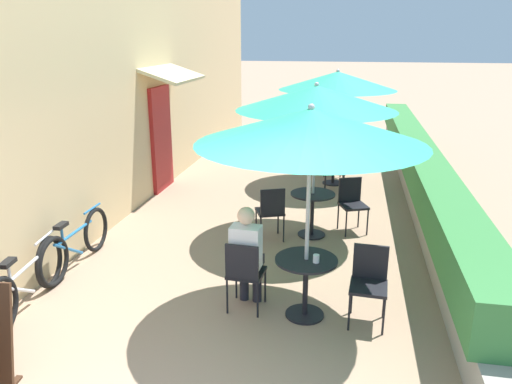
{
  "coord_description": "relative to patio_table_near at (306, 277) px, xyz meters",
  "views": [
    {
      "loc": [
        1.38,
        -3.1,
        3.06
      ],
      "look_at": [
        0.15,
        3.34,
        1.0
      ],
      "focal_mm": 35.0,
      "sensor_mm": 36.0,
      "label": 1
    }
  ],
  "objects": [
    {
      "name": "cafe_facade_wall",
      "position": [
        -3.52,
        4.99,
        1.6
      ],
      "size": [
        0.98,
        14.14,
        4.2
      ],
      "color": "#D6B784",
      "rests_on": "ground_plane"
    },
    {
      "name": "planter_hedge",
      "position": [
        1.77,
        5.03,
        0.05
      ],
      "size": [
        0.6,
        13.14,
        1.01
      ],
      "color": "gray",
      "rests_on": "ground_plane"
    },
    {
      "name": "patio_table_near",
      "position": [
        0.0,
        0.0,
        0.0
      ],
      "size": [
        0.7,
        0.7,
        0.71
      ],
      "color": "black",
      "rests_on": "ground_plane"
    },
    {
      "name": "patio_umbrella_near",
      "position": [
        0.0,
        0.0,
        1.69
      ],
      "size": [
        2.4,
        2.4,
        2.41
      ],
      "color": "#B7B7BC",
      "rests_on": "ground_plane"
    },
    {
      "name": "cafe_chair_near_left",
      "position": [
        -0.69,
        -0.03,
        0.03
      ],
      "size": [
        0.43,
        0.43,
        0.87
      ],
      "rotation": [
        0.0,
        0.0,
        6.22
      ],
      "color": "black",
      "rests_on": "ground_plane"
    },
    {
      "name": "seated_patron_near_left",
      "position": [
        -0.68,
        0.08,
        0.2
      ],
      "size": [
        0.35,
        0.42,
        1.25
      ],
      "rotation": [
        0.0,
        0.0,
        6.22
      ],
      "color": "#23232D",
      "rests_on": "ground_plane"
    },
    {
      "name": "cafe_chair_near_right",
      "position": [
        0.69,
        0.03,
        0.03
      ],
      "size": [
        0.43,
        0.43,
        0.87
      ],
      "rotation": [
        0.0,
        0.0,
        9.36
      ],
      "color": "black",
      "rests_on": "ground_plane"
    },
    {
      "name": "coffee_cup_near",
      "position": [
        0.11,
        -0.07,
        0.27
      ],
      "size": [
        0.07,
        0.07,
        0.09
      ],
      "color": "white",
      "rests_on": "patio_table_near"
    },
    {
      "name": "patio_table_mid",
      "position": [
        -0.12,
        2.42,
        0.0
      ],
      "size": [
        0.7,
        0.7,
        0.71
      ],
      "color": "black",
      "rests_on": "ground_plane"
    },
    {
      "name": "patio_umbrella_mid",
      "position": [
        -0.12,
        2.42,
        1.69
      ],
      "size": [
        2.4,
        2.4,
        2.41
      ],
      "color": "#B7B7BC",
      "rests_on": "ground_plane"
    },
    {
      "name": "cafe_chair_mid_left",
      "position": [
        -0.73,
        2.09,
        0.03
      ],
      "size": [
        0.52,
        0.52,
        0.87
      ],
      "rotation": [
        0.0,
        0.0,
        6.67
      ],
      "color": "black",
      "rests_on": "ground_plane"
    },
    {
      "name": "cafe_chair_mid_right",
      "position": [
        0.49,
        2.75,
        0.03
      ],
      "size": [
        0.52,
        0.52,
        0.87
      ],
      "rotation": [
        0.0,
        0.0,
        9.81
      ],
      "color": "black",
      "rests_on": "ground_plane"
    },
    {
      "name": "patio_table_far",
      "position": [
        0.09,
        5.43,
        0.0
      ],
      "size": [
        0.7,
        0.7,
        0.71
      ],
      "color": "black",
      "rests_on": "ground_plane"
    },
    {
      "name": "patio_umbrella_far",
      "position": [
        0.09,
        5.43,
        1.69
      ],
      "size": [
        2.4,
        2.4,
        2.41
      ],
      "color": "#B7B7BC",
      "rests_on": "ground_plane"
    },
    {
      "name": "cafe_chair_far_left",
      "position": [
        0.21,
        4.75,
        0.03
      ],
      "size": [
        0.43,
        0.43,
        0.87
      ],
      "rotation": [
        0.0,
        0.0,
        7.93
      ],
      "color": "black",
      "rests_on": "ground_plane"
    },
    {
      "name": "cafe_chair_far_right",
      "position": [
        -0.04,
        6.11,
        0.03
      ],
      "size": [
        0.43,
        0.43,
        0.87
      ],
      "rotation": [
        0.0,
        0.0,
        11.07
      ],
      "color": "black",
      "rests_on": "ground_plane"
    },
    {
      "name": "bicycle_leaning",
      "position": [
        -3.18,
        -0.45,
        -0.14
      ],
      "size": [
        0.28,
        1.77,
        0.75
      ],
      "rotation": [
        0.0,
        0.0,
        0.12
      ],
      "color": "black",
      "rests_on": "ground_plane"
    },
    {
      "name": "bicycle_second",
      "position": [
        -3.2,
        0.67,
        -0.14
      ],
      "size": [
        0.1,
        1.77,
        0.75
      ],
      "rotation": [
        0.0,
        0.0,
        0.01
      ],
      "color": "black",
      "rests_on": "ground_plane"
    }
  ]
}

